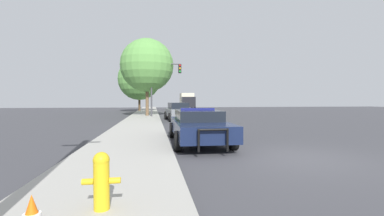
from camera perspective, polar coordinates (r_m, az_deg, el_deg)
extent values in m
plane|color=#3D3D42|center=(8.33, 22.36, -10.27)|extent=(110.00, 110.00, 0.00)
cube|color=#A3A099|center=(7.23, -15.75, -11.53)|extent=(3.00, 110.00, 0.13)
cube|color=#141E3D|center=(10.31, 1.45, -4.33)|extent=(2.02, 5.22, 0.56)
cube|color=black|center=(10.52, 1.23, -1.58)|extent=(1.71, 2.72, 0.40)
cylinder|color=black|center=(9.00, 9.14, -7.04)|extent=(0.25, 0.69, 0.69)
cylinder|color=black|center=(8.65, -3.09, -7.38)|extent=(0.25, 0.69, 0.69)
cylinder|color=black|center=(12.09, 4.68, -4.78)|extent=(0.25, 0.69, 0.69)
cylinder|color=black|center=(11.83, -4.37, -4.92)|extent=(0.25, 0.69, 0.69)
cylinder|color=black|center=(7.78, 7.89, -7.02)|extent=(0.07, 0.07, 0.69)
cylinder|color=black|center=(7.59, 1.49, -7.22)|extent=(0.07, 0.07, 0.69)
cylinder|color=black|center=(7.63, 4.74, -4.84)|extent=(0.92, 0.08, 0.07)
cube|color=navy|center=(10.51, 1.23, -0.23)|extent=(1.40, 0.22, 0.09)
cube|color=navy|center=(10.51, 6.72, -4.08)|extent=(0.07, 3.74, 0.16)
cylinder|color=gold|center=(4.09, -19.46, -15.99)|extent=(0.22, 0.22, 0.69)
sphere|color=gold|center=(4.00, -19.51, -10.87)|extent=(0.24, 0.24, 0.24)
cylinder|color=gold|center=(4.11, -22.17, -14.93)|extent=(0.16, 0.09, 0.09)
cylinder|color=gold|center=(4.04, -16.72, -15.17)|extent=(0.16, 0.09, 0.09)
cylinder|color=#424247|center=(25.66, -9.00, 4.15)|extent=(0.16, 0.16, 5.35)
cylinder|color=#424247|center=(25.92, -5.87, 9.74)|extent=(2.81, 0.11, 0.11)
cube|color=black|center=(25.97, -2.73, 8.73)|extent=(0.30, 0.24, 0.90)
sphere|color=red|center=(25.88, -2.70, 9.43)|extent=(0.20, 0.20, 0.20)
sphere|color=orange|center=(25.84, -2.70, 8.77)|extent=(0.20, 0.20, 0.20)
sphere|color=green|center=(25.81, -2.70, 8.11)|extent=(0.20, 0.20, 0.20)
cube|color=slate|center=(21.70, -3.18, -0.99)|extent=(2.01, 4.18, 0.65)
cube|color=black|center=(21.48, -3.09, 0.52)|extent=(1.62, 2.22, 0.50)
cylinder|color=black|center=(22.83, -5.79, -1.68)|extent=(0.30, 0.74, 0.72)
cylinder|color=black|center=(23.10, -1.70, -1.63)|extent=(0.30, 0.74, 0.72)
cylinder|color=black|center=(20.34, -4.86, -2.09)|extent=(0.30, 0.74, 0.72)
cylinder|color=black|center=(20.65, -0.30, -2.03)|extent=(0.30, 0.74, 0.72)
cube|color=black|center=(45.59, -0.78, 1.32)|extent=(2.39, 1.97, 1.87)
cube|color=beige|center=(48.96, -1.21, 1.77)|extent=(2.49, 4.94, 2.58)
cylinder|color=black|center=(45.93, 0.61, 0.16)|extent=(0.31, 0.91, 0.90)
cylinder|color=black|center=(45.69, -2.24, 0.15)|extent=(0.31, 0.91, 0.90)
cylinder|color=black|center=(50.01, 0.00, 0.29)|extent=(0.31, 0.91, 0.90)
cylinder|color=black|center=(49.78, -2.62, 0.28)|extent=(0.31, 0.91, 0.90)
cylinder|color=#4C3823|center=(39.05, -11.61, 1.60)|extent=(0.32, 0.32, 3.03)
sphere|color=#5B9947|center=(39.18, -11.64, 6.34)|extent=(6.28, 6.28, 6.28)
cylinder|color=brown|center=(26.88, -9.94, 2.25)|extent=(0.32, 0.32, 3.68)
sphere|color=#5B9947|center=(27.12, -9.97, 9.33)|extent=(5.46, 5.46, 5.46)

